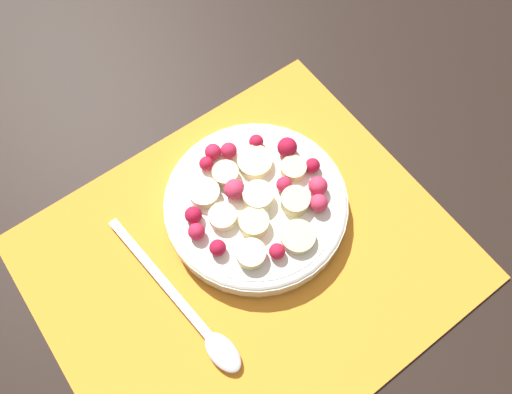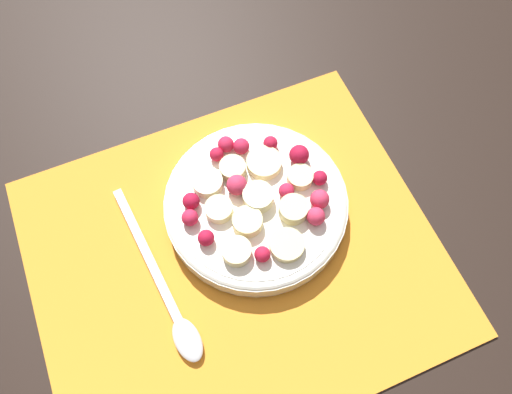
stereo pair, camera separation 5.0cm
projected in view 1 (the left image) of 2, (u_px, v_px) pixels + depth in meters
ground_plane at (247, 259)px, 0.51m from camera, size 3.00×3.00×0.00m
placemat at (247, 258)px, 0.51m from camera, size 0.40×0.34×0.01m
fruit_bowl at (256, 203)px, 0.51m from camera, size 0.19×0.19×0.04m
spoon at (196, 321)px, 0.48m from camera, size 0.04×0.20×0.01m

